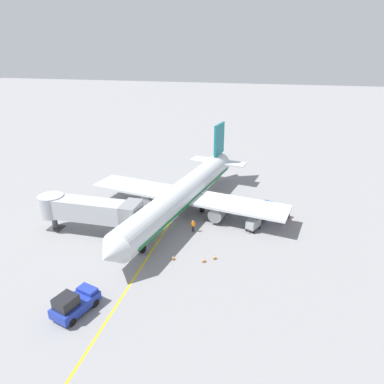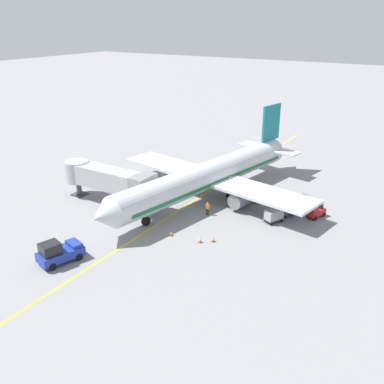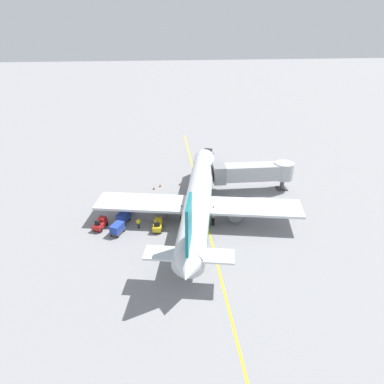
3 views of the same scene
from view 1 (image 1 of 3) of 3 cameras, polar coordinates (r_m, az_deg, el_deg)
ground_plane at (r=51.16m, az=-2.83°, el=-3.79°), size 400.00×400.00×0.00m
gate_lead_in_line at (r=51.15m, az=-2.83°, el=-3.79°), size 0.24×80.00×0.01m
parked_airliner at (r=50.17m, az=-1.44°, el=-0.32°), size 30.45×37.20×10.63m
jet_bridge at (r=46.68m, az=-16.66°, el=-2.82°), size 13.96×3.50×4.98m
pushback_tractor at (r=35.16m, az=-18.86°, el=-16.97°), size 3.34×4.84×2.40m
baggage_tug_lead at (r=51.11m, az=14.72°, el=-3.71°), size 1.99×2.76×1.62m
baggage_tug_trailing at (r=52.44m, az=5.80°, el=-2.33°), size 1.55×2.63×1.62m
baggage_cart_front at (r=47.41m, az=10.08°, el=-5.14°), size 2.15×2.90×1.58m
baggage_cart_second_in_train at (r=49.82m, az=11.11°, el=-3.77°), size 2.15×2.90×1.58m
baggage_cart_third_in_train at (r=52.58m, az=11.99°, el=-2.38°), size 2.15×2.90×1.58m
ground_crew_wing_walker at (r=51.63m, az=8.74°, el=-2.61°), size 0.66×0.45×1.69m
ground_crew_loader at (r=46.23m, az=0.19°, el=-5.52°), size 0.72×0.24×1.69m
safety_cone_nose_left at (r=41.11m, az=3.80°, el=-10.60°), size 0.36×0.36×0.59m
safety_cone_nose_right at (r=40.96m, az=-3.11°, el=-10.72°), size 0.36×0.36×0.59m
safety_cone_wing_tip at (r=40.54m, az=1.98°, el=-11.09°), size 0.36×0.36×0.59m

